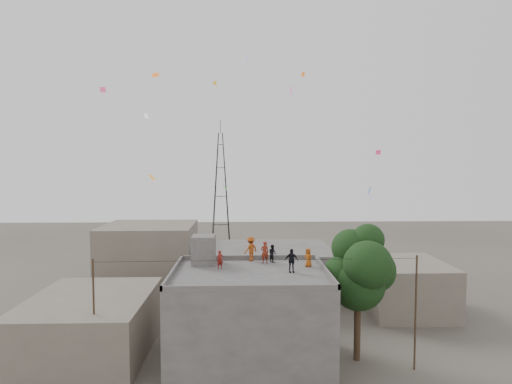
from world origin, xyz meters
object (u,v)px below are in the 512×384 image
(tree, at_px, (360,270))
(person_dark_adult, at_px, (291,261))
(stair_head_box, at_px, (204,250))
(transmission_tower, at_px, (221,190))
(person_red_adult, at_px, (265,252))

(tree, distance_m, person_dark_adult, 4.77)
(stair_head_box, distance_m, transmission_tower, 37.46)
(transmission_tower, xyz_separation_m, person_dark_adult, (6.70, -39.98, -2.20))
(person_red_adult, relative_size, person_dark_adult, 1.00)
(tree, xyz_separation_m, person_red_adult, (-6.27, 2.07, 0.77))
(person_red_adult, bearing_deg, stair_head_box, -9.08)
(stair_head_box, bearing_deg, tree, -10.74)
(person_red_adult, distance_m, person_dark_adult, 3.10)
(stair_head_box, relative_size, person_red_adult, 1.29)
(transmission_tower, height_order, person_dark_adult, transmission_tower)
(tree, height_order, person_dark_adult, tree)
(stair_head_box, xyz_separation_m, person_red_adult, (4.30, 0.07, -0.23))
(person_red_adult, bearing_deg, person_dark_adult, 111.01)
(tree, height_order, transmission_tower, transmission_tower)
(stair_head_box, relative_size, transmission_tower, 0.10)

